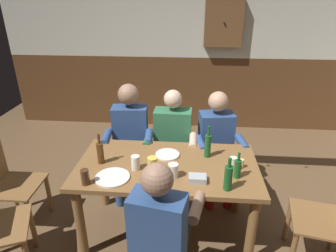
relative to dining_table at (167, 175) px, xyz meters
name	(u,v)px	position (x,y,z in m)	size (l,w,h in m)	color
ground_plane	(168,224)	(0.00, 0.08, -0.63)	(6.74, 6.74, 0.00)	brown
back_wall_upper	(181,10)	(0.00, 2.56, 1.24)	(5.62, 0.12, 1.39)	beige
back_wall_wainscot	(180,92)	(0.00, 2.56, -0.04)	(5.62, 0.12, 1.18)	brown
dining_table	(167,175)	(0.00, 0.00, 0.00)	(1.57, 0.84, 0.75)	brown
person_0	(130,136)	(-0.46, 0.64, 0.05)	(0.54, 0.55, 1.25)	#2D4C84
person_1	(172,140)	(0.00, 0.64, 0.02)	(0.54, 0.53, 1.20)	#33724C
person_2	(217,141)	(0.48, 0.65, 0.02)	(0.53, 0.57, 1.19)	#2D4C84
person_3	(161,227)	(0.01, -0.65, 0.02)	(0.54, 0.56, 1.20)	#2D4C84
chair_empty_near_left	(332,219)	(1.33, -0.27, -0.16)	(0.52, 0.52, 0.88)	brown
chair_empty_far_end	(7,183)	(-1.51, -0.02, -0.16)	(0.44, 0.44, 0.88)	brown
table_candle	(242,164)	(0.63, 0.00, 0.16)	(0.04, 0.04, 0.08)	#F9E08C
condiment_caddy	(197,179)	(0.26, -0.23, 0.14)	(0.14, 0.10, 0.05)	#B2B7BC
plate_0	(112,177)	(-0.42, -0.25, 0.12)	(0.28, 0.28, 0.01)	white
plate_1	(167,155)	(-0.01, 0.15, 0.12)	(0.22, 0.22, 0.01)	white
bottle_0	(238,168)	(0.58, -0.15, 0.20)	(0.06, 0.06, 0.23)	#195923
bottle_1	(208,145)	(0.35, 0.16, 0.23)	(0.06, 0.06, 0.30)	#195923
bottle_2	(100,152)	(-0.58, -0.02, 0.22)	(0.06, 0.06, 0.28)	#593314
bottle_3	(228,177)	(0.48, -0.32, 0.22)	(0.06, 0.06, 0.27)	#195923
pint_glass_0	(85,177)	(-0.61, -0.34, 0.18)	(0.06, 0.06, 0.13)	#4C2D19
pint_glass_1	(173,171)	(0.06, -0.19, 0.17)	(0.08, 0.08, 0.12)	white
pint_glass_2	(136,163)	(-0.26, -0.10, 0.18)	(0.07, 0.07, 0.12)	white
pint_glass_3	(233,164)	(0.55, -0.05, 0.18)	(0.06, 0.06, 0.12)	white
pint_glass_4	(152,166)	(-0.11, -0.16, 0.19)	(0.08, 0.08, 0.16)	#E5C64C
wall_dart_cabinet	(224,22)	(0.63, 2.43, 1.08)	(0.56, 0.15, 0.70)	brown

